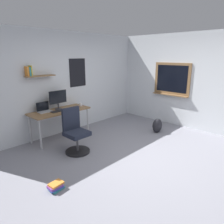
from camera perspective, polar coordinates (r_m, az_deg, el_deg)
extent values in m
plane|color=gray|center=(4.33, 8.21, -12.40)|extent=(5.20, 5.20, 0.00)
cube|color=silver|center=(5.65, -12.03, 7.87)|extent=(5.00, 0.10, 2.60)
cube|color=olive|center=(5.07, -19.14, 9.38)|extent=(0.68, 0.20, 0.02)
cube|color=black|center=(5.75, -9.45, 10.63)|extent=(0.52, 0.01, 0.74)
cube|color=orange|center=(4.95, -22.39, 10.31)|extent=(0.04, 0.14, 0.21)
cube|color=teal|center=(4.97, -21.89, 10.28)|extent=(0.04, 0.14, 0.19)
cube|color=gold|center=(4.99, -21.52, 10.53)|extent=(0.02, 0.14, 0.23)
cube|color=silver|center=(6.06, 22.49, 7.54)|extent=(0.10, 5.00, 2.60)
cube|color=olive|center=(6.29, 16.17, 8.80)|extent=(0.04, 1.10, 0.90)
cube|color=black|center=(6.28, 16.11, 8.80)|extent=(0.01, 0.94, 0.76)
cube|color=olive|center=(6.32, 15.67, 4.59)|extent=(0.12, 1.10, 0.03)
cube|color=olive|center=(5.16, -14.21, 0.30)|extent=(1.45, 0.60, 0.03)
cylinder|color=#B7B7BC|center=(4.76, -19.11, -5.94)|extent=(0.04, 0.04, 0.69)
cylinder|color=#B7B7BC|center=(5.44, -6.71, -2.50)|extent=(0.04, 0.04, 0.69)
cylinder|color=#B7B7BC|center=(5.17, -21.58, -4.48)|extent=(0.04, 0.04, 0.69)
cylinder|color=#B7B7BC|center=(5.81, -9.74, -1.47)|extent=(0.04, 0.04, 0.69)
cylinder|color=black|center=(4.57, -9.40, -10.60)|extent=(0.52, 0.52, 0.04)
cylinder|color=#4C4C51|center=(4.49, -9.51, -8.42)|extent=(0.05, 0.05, 0.34)
cube|color=#1E2333|center=(4.41, -9.63, -5.87)|extent=(0.44, 0.44, 0.09)
cube|color=#1E2333|center=(4.48, -11.24, -1.76)|extent=(0.40, 0.09, 0.48)
cube|color=#ADAFB5|center=(5.09, -17.94, 0.09)|extent=(0.31, 0.21, 0.02)
cube|color=black|center=(5.14, -18.58, 1.51)|extent=(0.31, 0.01, 0.21)
cylinder|color=#38383D|center=(5.26, -14.51, 0.82)|extent=(0.17, 0.17, 0.01)
cylinder|color=#38383D|center=(5.24, -14.56, 1.64)|extent=(0.03, 0.03, 0.14)
cube|color=black|center=(5.19, -14.67, 4.03)|extent=(0.46, 0.02, 0.31)
cube|color=black|center=(5.06, -14.46, 0.28)|extent=(0.37, 0.13, 0.02)
ellipsoid|color=#262628|center=(5.20, -11.86, 0.94)|extent=(0.10, 0.06, 0.03)
cylinder|color=silver|center=(5.47, -8.61, 2.12)|extent=(0.08, 0.08, 0.09)
ellipsoid|color=#232328|center=(5.67, 12.35, -3.66)|extent=(0.32, 0.22, 0.38)
cube|color=teal|center=(3.53, -14.92, -19.69)|extent=(0.23, 0.18, 0.03)
cube|color=#3851B2|center=(3.51, -15.26, -19.44)|extent=(0.21, 0.16, 0.02)
cube|color=#7A3D99|center=(3.49, -15.38, -19.03)|extent=(0.21, 0.15, 0.03)
cube|color=orange|center=(3.48, -15.14, -18.52)|extent=(0.22, 0.17, 0.03)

